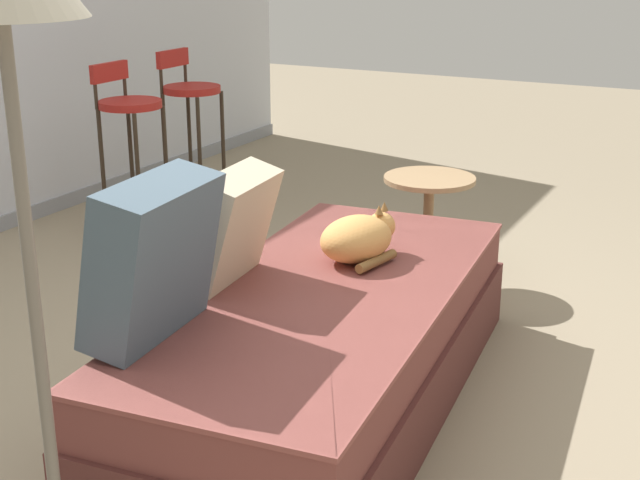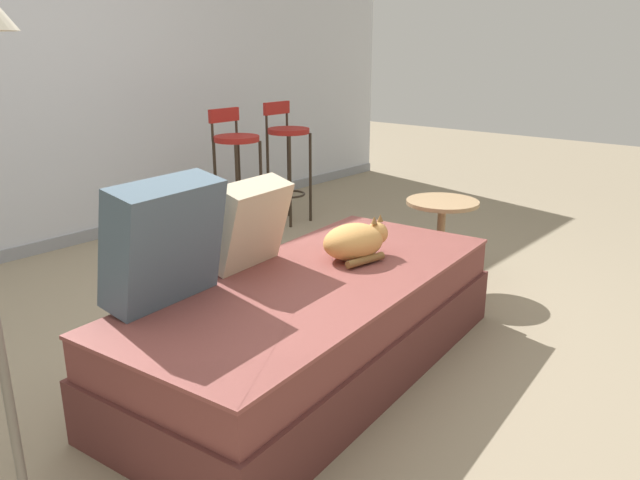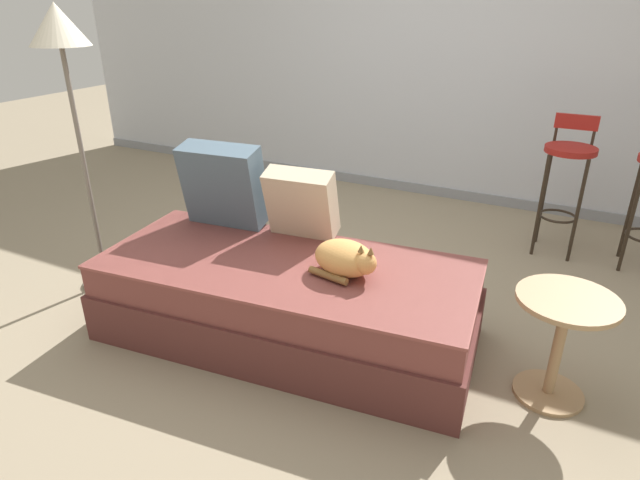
{
  "view_description": "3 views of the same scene",
  "coord_description": "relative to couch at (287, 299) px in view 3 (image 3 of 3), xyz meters",
  "views": [
    {
      "loc": [
        -2.56,
        -1.72,
        1.6
      ],
      "look_at": [
        0.15,
        -0.3,
        0.57
      ],
      "focal_mm": 50.0,
      "sensor_mm": 36.0,
      "label": 1
    },
    {
      "loc": [
        -1.95,
        -2.08,
        1.44
      ],
      "look_at": [
        0.15,
        -0.3,
        0.57
      ],
      "focal_mm": 35.0,
      "sensor_mm": 36.0,
      "label": 2
    },
    {
      "loc": [
        1.28,
        -2.53,
        1.72
      ],
      "look_at": [
        0.15,
        -0.3,
        0.57
      ],
      "focal_mm": 30.0,
      "sensor_mm": 36.0,
      "label": 3
    }
  ],
  "objects": [
    {
      "name": "side_table",
      "position": [
        1.34,
        0.13,
        0.12
      ],
      "size": [
        0.44,
        0.44,
        0.53
      ],
      "color": "tan",
      "rests_on": "ground"
    },
    {
      "name": "throw_pillow_corner",
      "position": [
        -0.58,
        0.28,
        0.47
      ],
      "size": [
        0.5,
        0.3,
        0.5
      ],
      "color": "#4C6070",
      "rests_on": "couch"
    },
    {
      "name": "ground_plane",
      "position": [
        0.0,
        0.4,
        -0.23
      ],
      "size": [
        16.0,
        16.0,
        0.0
      ],
      "primitive_type": "plane",
      "color": "gray",
      "rests_on": "ground"
    },
    {
      "name": "floor_lamp",
      "position": [
        -1.35,
        -0.03,
        1.2
      ],
      "size": [
        0.32,
        0.32,
        1.69
      ],
      "color": "slate",
      "rests_on": "ground"
    },
    {
      "name": "couch",
      "position": [
        0.0,
        0.0,
        0.0
      ],
      "size": [
        2.07,
        1.06,
        0.45
      ],
      "color": "brown",
      "rests_on": "ground"
    },
    {
      "name": "cat",
      "position": [
        0.33,
        0.03,
        0.31
      ],
      "size": [
        0.36,
        0.3,
        0.2
      ],
      "color": "tan",
      "rests_on": "couch"
    },
    {
      "name": "wall_baseboard_trim",
      "position": [
        0.0,
        2.6,
        -0.18
      ],
      "size": [
        8.0,
        0.02,
        0.09
      ],
      "primitive_type": "cube",
      "color": "gray",
      "rests_on": "ground"
    },
    {
      "name": "bar_stool_near_window",
      "position": [
        1.2,
        1.82,
        0.4
      ],
      "size": [
        0.34,
        0.34,
        0.98
      ],
      "color": "#2D2319",
      "rests_on": "ground"
    },
    {
      "name": "wall_back_panel",
      "position": [
        0.0,
        2.65,
        1.07
      ],
      "size": [
        8.0,
        0.1,
        2.6
      ],
      "primitive_type": "cube",
      "color": "silver",
      "rests_on": "ground"
    },
    {
      "name": "throw_pillow_middle",
      "position": [
        -0.08,
        0.33,
        0.43
      ],
      "size": [
        0.41,
        0.28,
        0.41
      ],
      "color": "beige",
      "rests_on": "couch"
    }
  ]
}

